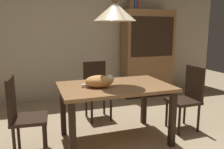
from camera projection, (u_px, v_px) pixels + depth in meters
back_wall at (82, 29)px, 4.89m from camera, size 6.40×0.10×2.90m
dining_table at (115, 93)px, 3.01m from camera, size 1.40×0.90×0.75m
chair_far_back at (97, 87)px, 3.85m from camera, size 0.42×0.42×0.93m
chair_right_side at (188, 95)px, 3.40m from camera, size 0.40×0.40×0.93m
chair_left_side at (22, 113)px, 2.69m from camera, size 0.43×0.43×0.93m
cat_sleeping at (100, 81)px, 2.87m from camera, size 0.40×0.31×0.16m
pendant_lamp at (115, 11)px, 2.82m from camera, size 0.52×0.52×1.30m
hutch_bookcase at (147, 55)px, 5.12m from camera, size 1.12×0.45×1.85m
book_brown_thick at (130, 4)px, 4.78m from camera, size 0.06×0.24×0.22m
book_blue_wide at (134, 3)px, 4.81m from camera, size 0.06×0.24×0.24m
book_red_tall at (136, 2)px, 4.82m from camera, size 0.04×0.22×0.28m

